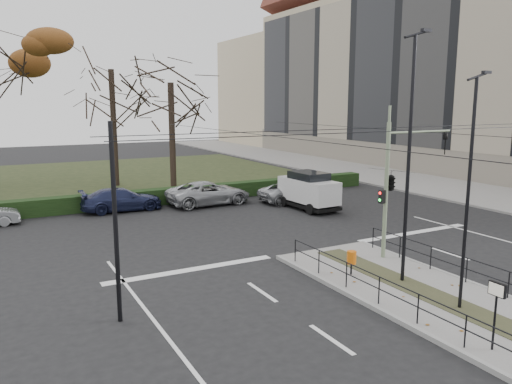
% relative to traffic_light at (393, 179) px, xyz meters
% --- Properties ---
extents(ground, '(140.00, 140.00, 0.00)m').
position_rel_traffic_light_xyz_m(ground, '(-1.82, -2.73, -3.40)').
color(ground, black).
rests_on(ground, ground).
extents(median_island, '(4.40, 15.00, 0.14)m').
position_rel_traffic_light_xyz_m(median_island, '(-1.82, -5.23, -3.33)').
color(median_island, slate).
rests_on(median_island, ground).
extents(sidewalk_east, '(8.00, 90.00, 0.14)m').
position_rel_traffic_light_xyz_m(sidewalk_east, '(16.18, 19.27, -3.33)').
color(sidewalk_east, slate).
rests_on(sidewalk_east, ground).
extents(park, '(38.00, 26.00, 0.10)m').
position_rel_traffic_light_xyz_m(park, '(-7.82, 29.27, -3.35)').
color(park, '#242D16').
rests_on(park, ground).
extents(hedge, '(38.00, 1.00, 1.00)m').
position_rel_traffic_light_xyz_m(hedge, '(-7.82, 15.87, -2.90)').
color(hedge, black).
rests_on(hedge, ground).
extents(apartment_block, '(13.09, 52.10, 21.64)m').
position_rel_traffic_light_xyz_m(apartment_block, '(26.14, 21.23, 6.99)').
color(apartment_block, '#C5B48E').
rests_on(apartment_block, ground).
extents(median_railing, '(4.14, 13.24, 0.92)m').
position_rel_traffic_light_xyz_m(median_railing, '(-1.82, -5.33, -2.43)').
color(median_railing, black).
rests_on(median_railing, median_island).
extents(catenary, '(20.00, 34.00, 6.00)m').
position_rel_traffic_light_xyz_m(catenary, '(-1.82, -1.11, 0.02)').
color(catenary, black).
rests_on(catenary, ground).
extents(traffic_light, '(3.81, 2.18, 5.60)m').
position_rel_traffic_light_xyz_m(traffic_light, '(0.00, 0.00, 0.00)').
color(traffic_light, gray).
rests_on(traffic_light, median_island).
extents(litter_bin, '(0.35, 0.35, 0.90)m').
position_rel_traffic_light_xyz_m(litter_bin, '(-2.87, -1.06, -2.62)').
color(litter_bin, black).
rests_on(litter_bin, median_island).
extents(info_panel, '(0.10, 0.48, 1.84)m').
position_rel_traffic_light_xyz_m(info_panel, '(-3.33, -7.40, -1.82)').
color(info_panel, black).
rests_on(info_panel, median_island).
extents(streetlamp_median_near, '(0.61, 0.12, 7.29)m').
position_rel_traffic_light_xyz_m(streetlamp_median_near, '(-1.83, -5.14, 0.44)').
color(streetlamp_median_near, black).
rests_on(streetlamp_median_near, median_island).
extents(streetlamp_median_far, '(0.74, 0.15, 8.82)m').
position_rel_traffic_light_xyz_m(streetlamp_median_far, '(-1.65, -2.47, 1.22)').
color(streetlamp_median_far, black).
rests_on(streetlamp_median_far, median_island).
extents(parked_car_third, '(4.85, 2.03, 1.40)m').
position_rel_traffic_light_xyz_m(parked_car_third, '(-7.62, 14.95, -2.70)').
color(parked_car_third, '#1E2346').
rests_on(parked_car_third, ground).
extents(parked_car_fourth, '(5.51, 2.69, 1.51)m').
position_rel_traffic_light_xyz_m(parked_car_fourth, '(-2.20, 14.18, -2.65)').
color(parked_car_fourth, '#9B9DA2').
rests_on(parked_car_fourth, ground).
extents(white_van, '(2.16, 4.38, 2.32)m').
position_rel_traffic_light_xyz_m(white_van, '(2.68, 9.99, -2.19)').
color(white_van, silver).
rests_on(white_van, ground).
extents(bare_tree_center, '(6.53, 6.53, 11.82)m').
position_rel_traffic_light_xyz_m(bare_tree_center, '(-5.85, 24.11, 4.94)').
color(bare_tree_center, black).
rests_on(bare_tree_center, park).
extents(bare_tree_near, '(5.86, 5.86, 10.38)m').
position_rel_traffic_light_xyz_m(bare_tree_near, '(-2.76, 19.48, 3.93)').
color(bare_tree_near, black).
rests_on(bare_tree_near, park).
extents(parked_car_fifth, '(4.57, 2.13, 1.27)m').
position_rel_traffic_light_xyz_m(parked_car_fifth, '(3.09, 12.48, -2.77)').
color(parked_car_fifth, '#9B9DA2').
rests_on(parked_car_fifth, ground).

